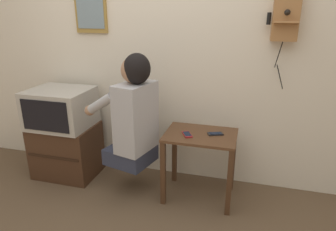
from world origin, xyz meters
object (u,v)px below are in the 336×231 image
cell_phone_held (187,134)px  cell_phone_spare (215,134)px  wall_phone_antique (286,16)px  framed_picture (90,1)px  television (61,108)px  person (133,113)px

cell_phone_held → cell_phone_spare: size_ratio=1.00×
wall_phone_antique → framed_picture: 1.67m
wall_phone_antique → cell_phone_held: 1.18m
framed_picture → cell_phone_held: bearing=-20.8°
wall_phone_antique → framed_picture: (-1.67, 0.04, 0.12)m
television → cell_phone_spare: bearing=-0.3°
television → wall_phone_antique: size_ratio=0.70×
framed_picture → cell_phone_spare: framed_picture is taller
cell_phone_held → television: bearing=148.9°
wall_phone_antique → framed_picture: framed_picture is taller
television → wall_phone_antique: wall_phone_antique is taller
framed_picture → cell_phone_spare: (1.21, -0.30, -1.03)m
framed_picture → person: bearing=-36.6°
person → framed_picture: 1.11m
cell_phone_held → cell_phone_spare: (0.22, 0.08, 0.00)m
person → cell_phone_spare: (0.67, 0.10, -0.15)m
person → framed_picture: framed_picture is taller
person → cell_phone_spare: size_ratio=6.96×
television → cell_phone_held: television is taller
person → cell_phone_spare: 0.69m
person → cell_phone_held: person is taller
framed_picture → cell_phone_spare: 1.62m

